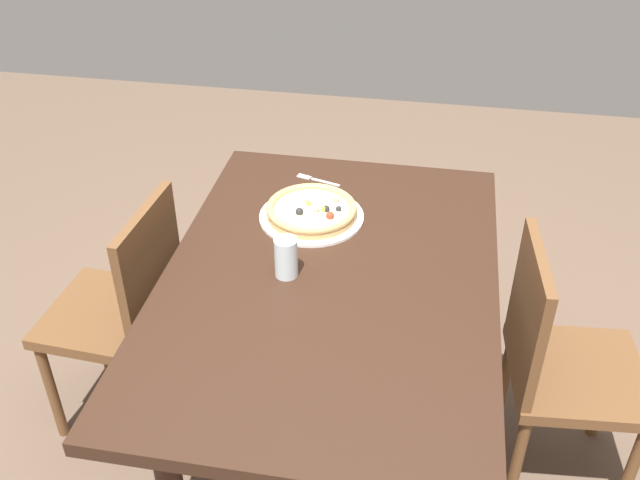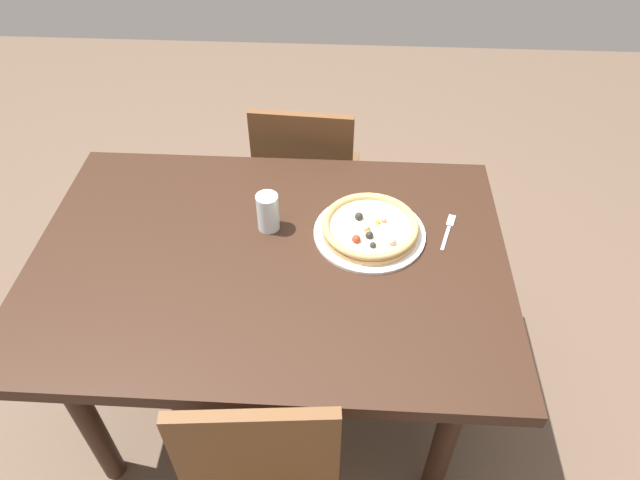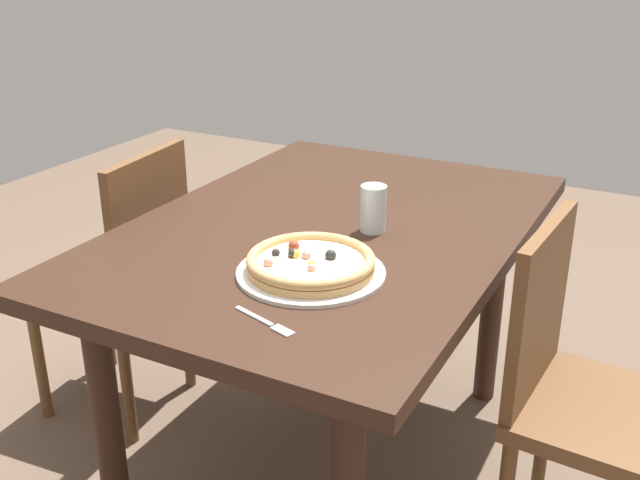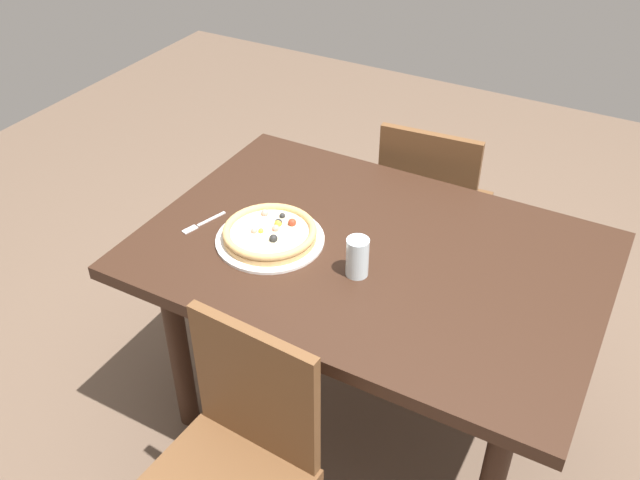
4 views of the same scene
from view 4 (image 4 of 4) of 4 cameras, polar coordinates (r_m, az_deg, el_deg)
name	(u,v)px [view 4 (image 4 of 4)]	position (r m, az deg, el deg)	size (l,w,h in m)	color
ground_plane	(362,413)	(2.66, 3.46, -14.04)	(6.00, 6.00, 0.00)	brown
dining_table	(369,274)	(2.19, 4.09, -2.81)	(1.40, 0.97, 0.77)	#331E14
chair_near	(431,209)	(2.83, 9.14, 2.57)	(0.43, 0.43, 0.89)	brown
chair_far	(232,467)	(1.92, -7.24, -18.06)	(0.42, 0.42, 0.89)	brown
plate	(270,239)	(2.16, -4.13, 0.05)	(0.34, 0.34, 0.01)	white
pizza	(270,233)	(2.15, -4.15, 0.61)	(0.29, 0.29, 0.05)	tan
fork	(201,224)	(2.26, -9.80, 1.30)	(0.06, 0.16, 0.00)	silver
drinking_glass	(357,257)	(2.00, 3.10, -1.42)	(0.07, 0.07, 0.12)	silver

